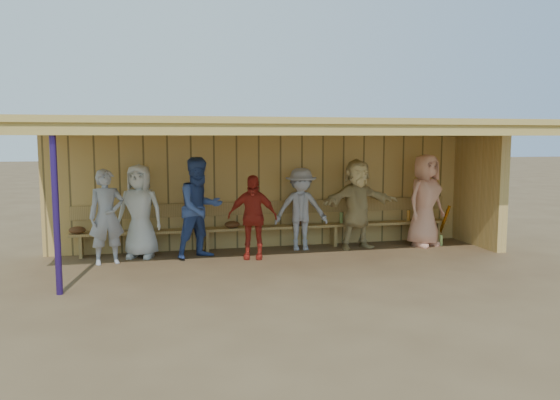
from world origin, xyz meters
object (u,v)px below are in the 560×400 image
at_px(player_c, 200,208).
at_px(player_f, 357,204).
at_px(bench, 271,222).
at_px(player_a, 107,217).
at_px(player_d, 252,217).
at_px(player_e, 301,209).
at_px(player_b, 140,211).
at_px(player_h, 425,200).

xyz_separation_m(player_c, player_f, (3.11, 0.16, -0.03)).
bearing_deg(player_c, bench, -3.14).
bearing_deg(player_f, player_a, 173.59).
distance_m(player_c, player_d, 0.97).
bearing_deg(bench, player_f, -14.47).
bearing_deg(player_e, player_b, -172.65).
bearing_deg(player_c, player_a, 159.01).
bearing_deg(player_h, player_a, 159.31).
relative_size(player_a, player_h, 0.89).
distance_m(player_a, player_h, 6.16).
relative_size(player_c, player_h, 0.99).
relative_size(player_f, player_h, 0.95).
bearing_deg(player_b, player_h, 16.31).
height_order(player_c, player_e, player_c).
height_order(player_b, player_c, player_c).
bearing_deg(player_c, player_f, -22.07).
bearing_deg(player_f, player_d, -178.51).
bearing_deg(player_d, player_h, 20.87).
xyz_separation_m(player_b, player_c, (1.07, -0.28, 0.06)).
height_order(player_h, bench, player_h).
xyz_separation_m(player_c, player_h, (4.54, 0.07, 0.01)).
distance_m(player_a, player_d, 2.55).
xyz_separation_m(player_e, player_f, (1.12, -0.12, 0.08)).
relative_size(player_e, player_f, 0.91).
bearing_deg(player_b, player_a, -126.09).
relative_size(player_e, player_h, 0.86).
xyz_separation_m(player_f, player_h, (1.43, -0.09, 0.04)).
xyz_separation_m(player_c, player_e, (1.99, 0.28, -0.12)).
height_order(player_c, player_f, player_c).
height_order(player_d, player_f, player_f).
relative_size(player_a, player_f, 0.93).
xyz_separation_m(player_a, player_h, (6.16, 0.18, 0.10)).
bearing_deg(bench, player_b, -173.11).
height_order(player_a, bench, player_a).
bearing_deg(player_c, player_h, -24.10).
distance_m(player_b, player_h, 5.61).
distance_m(player_c, player_h, 4.54).
height_order(player_e, player_f, player_f).
bearing_deg(player_d, player_a, -168.20).
xyz_separation_m(player_a, player_d, (2.54, -0.16, -0.07)).
height_order(player_b, bench, player_b).
xyz_separation_m(player_h, bench, (-3.08, 0.51, -0.41)).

